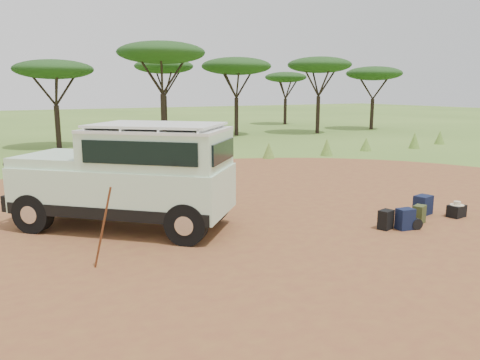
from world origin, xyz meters
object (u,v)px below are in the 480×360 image
walking_staff (103,228)px  safari_vehicle (130,178)px  hard_case (456,211)px  backpack_black (386,220)px  backpack_olive (419,214)px  backpack_navy (405,219)px  duffel_navy (423,205)px

walking_staff → safari_vehicle: bearing=24.0°
safari_vehicle → hard_case: 8.22m
safari_vehicle → hard_case: safari_vehicle is taller
walking_staff → backpack_black: size_ratio=3.49×
safari_vehicle → backpack_olive: (6.23, -3.07, -0.97)m
safari_vehicle → backpack_black: (5.13, -3.03, -0.96)m
backpack_navy → backpack_olive: bearing=24.4°
backpack_olive → hard_case: bearing=-24.9°
safari_vehicle → walking_staff: safari_vehicle is taller
backpack_black → backpack_olive: bearing=-15.9°
walking_staff → backpack_black: (6.33, -0.72, -0.55)m
walking_staff → backpack_olive: bearing=-44.2°
walking_staff → backpack_navy: size_ratio=3.20×
backpack_navy → hard_case: size_ratio=1.13×
walking_staff → backpack_navy: walking_staff is taller
backpack_black → safari_vehicle: bearing=135.3°
backpack_navy → duffel_navy: (1.46, 0.71, 0.00)m
backpack_olive → duffel_navy: bearing=13.7°
backpack_navy → duffel_navy: duffel_navy is taller
backpack_black → backpack_olive: 1.10m
safari_vehicle → walking_staff: size_ratio=3.13×
safari_vehicle → backpack_black: bearing=12.3°
walking_staff → duffel_navy: bearing=-40.2°
backpack_olive → backpack_black: bearing=157.6°
safari_vehicle → duffel_navy: 7.49m
walking_staff → hard_case: bearing=-44.0°
safari_vehicle → backpack_navy: 6.47m
safari_vehicle → walking_staff: 2.64m
backpack_black → hard_case: size_ratio=1.04×
walking_staff → backpack_black: walking_staff is taller
safari_vehicle → backpack_navy: safari_vehicle is taller
backpack_olive → duffel_navy: 0.90m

